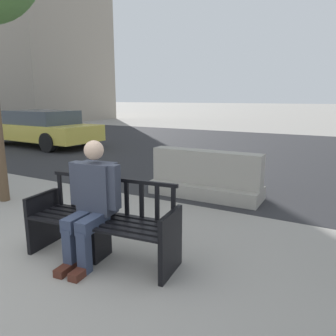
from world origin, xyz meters
name	(u,v)px	position (x,y,z in m)	size (l,w,h in m)	color
ground_plane	(25,266)	(0.00, 0.00, 0.00)	(200.00, 200.00, 0.00)	gray
street_asphalt	(249,151)	(0.00, 8.70, 0.00)	(120.00, 12.00, 0.01)	#28282B
street_bench	(103,224)	(0.61, 0.56, 0.40)	(1.73, 0.70, 0.88)	black
seated_person	(92,199)	(0.53, 0.49, 0.69)	(0.59, 0.75, 1.31)	#383D4C
jersey_barrier_centre	(206,178)	(0.70, 3.26, 0.34)	(2.01, 0.70, 0.84)	#9E998E
car_taxi_near	(40,128)	(-7.07, 6.20, 0.66)	(4.86, 2.07, 1.30)	#DBC64C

